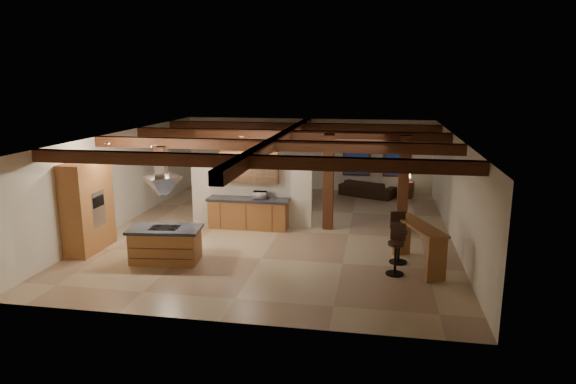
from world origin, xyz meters
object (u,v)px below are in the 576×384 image
object	(u,v)px
bar_counter	(418,238)
sofa	(367,188)
kitchen_island	(166,244)
dining_table	(276,198)

from	to	relation	value
bar_counter	sofa	bearing A→B (deg)	100.50
kitchen_island	sofa	bearing A→B (deg)	59.46
kitchen_island	bar_counter	xyz separation A→B (m)	(6.20, 0.67, 0.28)
dining_table	bar_counter	world-z (taller)	bar_counter
kitchen_island	sofa	world-z (taller)	kitchen_island
kitchen_island	bar_counter	bearing A→B (deg)	6.15
sofa	bar_counter	distance (m)	7.63
kitchen_island	bar_counter	distance (m)	6.25
sofa	dining_table	bearing A→B (deg)	58.65
dining_table	bar_counter	bearing A→B (deg)	-59.34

